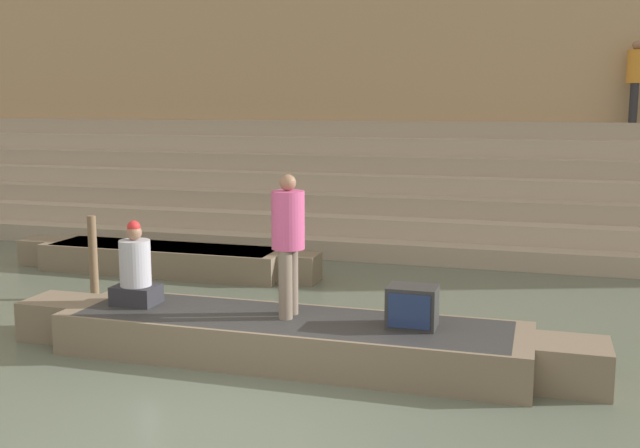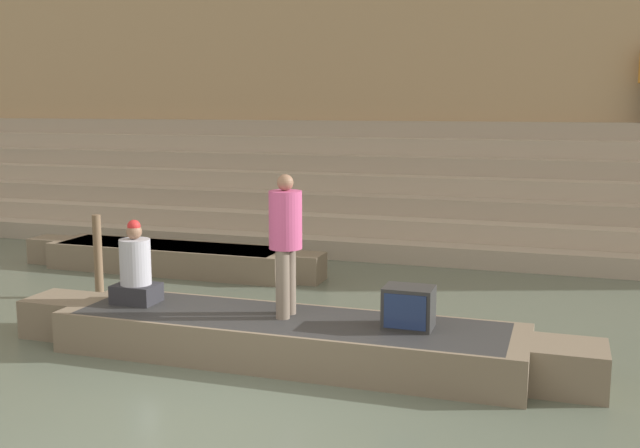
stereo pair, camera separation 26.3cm
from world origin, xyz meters
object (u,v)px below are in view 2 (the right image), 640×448
object	(u,v)px
person_rowing	(136,271)
mooring_post	(98,256)
moored_boat_shore	(170,257)
rowboat_main	(287,337)
person_standing	(286,236)
tv_set	(409,307)

from	to	relation	value
person_rowing	mooring_post	xyz separation A→B (m)	(-1.67, 1.63, -0.25)
person_rowing	moored_boat_shore	bearing A→B (deg)	112.81
rowboat_main	person_standing	bearing A→B (deg)	118.70
moored_boat_shore	mooring_post	xyz separation A→B (m)	(-0.11, -1.94, 0.38)
mooring_post	tv_set	bearing A→B (deg)	-17.89
moored_boat_shore	mooring_post	bearing A→B (deg)	-88.66
person_standing	mooring_post	distance (m)	4.03
person_standing	moored_boat_shore	xyz separation A→B (m)	(-3.50, 3.54, -1.16)
mooring_post	person_rowing	bearing A→B (deg)	-44.29
moored_boat_shore	rowboat_main	bearing A→B (deg)	-41.07
tv_set	mooring_post	world-z (taller)	mooring_post
rowboat_main	mooring_post	world-z (taller)	mooring_post
rowboat_main	moored_boat_shore	size ratio (longest dim) A/B	1.23
person_standing	mooring_post	bearing A→B (deg)	167.74
tv_set	mooring_post	xyz separation A→B (m)	(-5.04, 1.63, -0.08)
rowboat_main	person_standing	distance (m)	1.16
moored_boat_shore	mooring_post	size ratio (longest dim) A/B	4.43
rowboat_main	moored_boat_shore	distance (m)	5.07
person_standing	person_rowing	bearing A→B (deg)	-167.65
person_standing	moored_boat_shore	world-z (taller)	person_standing
rowboat_main	tv_set	size ratio (longest dim) A/B	12.88
person_rowing	tv_set	distance (m)	3.37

